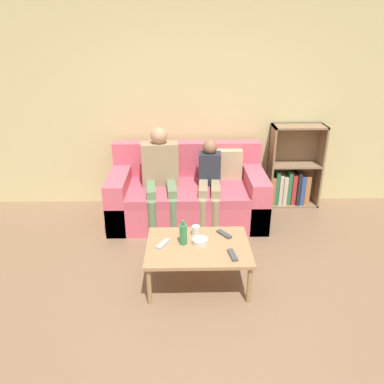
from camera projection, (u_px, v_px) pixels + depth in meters
The scene contains 13 objects.
ground_plane at pixel (207, 336), 2.82m from camera, with size 22.00×22.00×0.00m, color #84664C.
wall_back at pixel (196, 103), 4.60m from camera, with size 12.00×0.06×2.60m.
couch at pixel (188, 196), 4.51m from camera, with size 1.81×0.92×0.87m.
bookshelf at pixel (292, 175), 4.84m from camera, with size 0.65×0.28×1.06m.
coffee_table at pixel (198, 249), 3.31m from camera, with size 0.91×0.68×0.38m.
person_adult at pixel (160, 170), 4.28m from camera, with size 0.44×0.66×1.13m.
person_child at pixel (210, 178), 4.29m from camera, with size 0.28×0.64×0.98m.
cup_near at pixel (196, 230), 3.45m from camera, with size 0.08×0.08×0.09m.
tv_remote_0 at pixel (224, 234), 3.46m from camera, with size 0.14×0.17×0.02m.
tv_remote_1 at pixel (233, 255), 3.14m from camera, with size 0.08×0.18×0.02m.
tv_remote_2 at pixel (163, 244), 3.30m from camera, with size 0.12×0.17×0.02m.
snack_bowl at pixel (200, 241), 3.32m from camera, with size 0.14×0.14×0.05m.
bottle at pixel (183, 234), 3.28m from camera, with size 0.07×0.07×0.23m.
Camera 1 is at (-0.16, -2.15, 2.12)m, focal length 35.00 mm.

